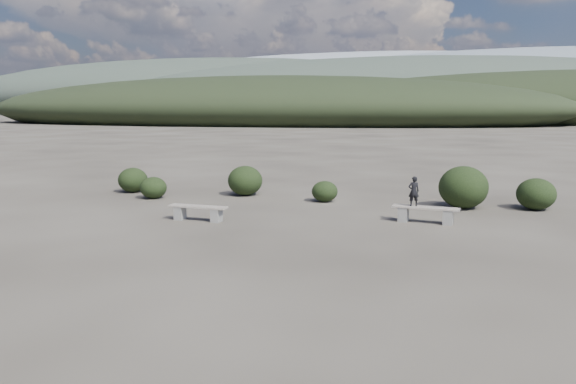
# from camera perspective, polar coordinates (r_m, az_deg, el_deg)

# --- Properties ---
(ground) EXTENTS (1200.00, 1200.00, 0.00)m
(ground) POSITION_cam_1_polar(r_m,az_deg,el_deg) (12.04, -7.27, -7.55)
(ground) COLOR #312C26
(ground) RESTS_ON ground
(bench_left) EXTENTS (1.81, 0.51, 0.45)m
(bench_left) POSITION_cam_1_polar(r_m,az_deg,el_deg) (16.76, -9.13, -1.99)
(bench_left) COLOR gray
(bench_left) RESTS_ON ground
(bench_right) EXTENTS (1.94, 0.66, 0.48)m
(bench_right) POSITION_cam_1_polar(r_m,az_deg,el_deg) (16.70, 13.79, -2.10)
(bench_right) COLOR gray
(bench_right) RESTS_ON ground
(seated_person) EXTENTS (0.36, 0.28, 0.87)m
(seated_person) POSITION_cam_1_polar(r_m,az_deg,el_deg) (16.65, 12.65, 0.08)
(seated_person) COLOR black
(seated_person) RESTS_ON bench_right
(shrub_a) EXTENTS (0.97, 0.97, 0.79)m
(shrub_a) POSITION_cam_1_polar(r_m,az_deg,el_deg) (21.06, -13.51, 0.42)
(shrub_a) COLOR black
(shrub_a) RESTS_ON ground
(shrub_b) EXTENTS (1.31, 1.31, 1.12)m
(shrub_b) POSITION_cam_1_polar(r_m,az_deg,el_deg) (21.23, -4.38, 1.16)
(shrub_b) COLOR black
(shrub_b) RESTS_ON ground
(shrub_c) EXTENTS (0.92, 0.92, 0.74)m
(shrub_c) POSITION_cam_1_polar(r_m,az_deg,el_deg) (19.83, 3.75, 0.06)
(shrub_c) COLOR black
(shrub_c) RESTS_ON ground
(shrub_d) EXTENTS (1.60, 1.60, 1.40)m
(shrub_d) POSITION_cam_1_polar(r_m,az_deg,el_deg) (19.37, 17.39, 0.46)
(shrub_d) COLOR black
(shrub_d) RESTS_ON ground
(shrub_e) EXTENTS (1.24, 1.24, 1.03)m
(shrub_e) POSITION_cam_1_polar(r_m,az_deg,el_deg) (19.96, 23.90, -0.19)
(shrub_e) COLOR black
(shrub_e) RESTS_ON ground
(shrub_f) EXTENTS (1.14, 1.14, 0.96)m
(shrub_f) POSITION_cam_1_polar(r_m,az_deg,el_deg) (22.77, -15.48, 1.18)
(shrub_f) COLOR black
(shrub_f) RESTS_ON ground
(mountain_ridges) EXTENTS (500.00, 400.00, 56.00)m
(mountain_ridges) POSITION_cam_1_polar(r_m,az_deg,el_deg) (350.14, 11.59, 9.85)
(mountain_ridges) COLOR black
(mountain_ridges) RESTS_ON ground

